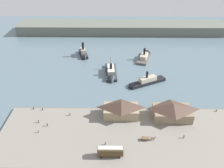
# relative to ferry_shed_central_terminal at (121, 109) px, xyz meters

# --- Properties ---
(ground_plane) EXTENTS (320.00, 320.00, 0.00)m
(ground_plane) POSITION_rel_ferry_shed_central_terminal_xyz_m (2.87, 9.16, -5.17)
(ground_plane) COLOR slate
(quay_promenade) EXTENTS (110.00, 36.00, 1.20)m
(quay_promenade) POSITION_rel_ferry_shed_central_terminal_xyz_m (2.87, -12.84, -4.57)
(quay_promenade) COLOR gray
(quay_promenade) RESTS_ON ground
(seawall_edge) EXTENTS (110.00, 0.80, 1.00)m
(seawall_edge) POSITION_rel_ferry_shed_central_terminal_xyz_m (2.87, 5.56, -4.67)
(seawall_edge) COLOR #666159
(seawall_edge) RESTS_ON ground
(ferry_shed_central_terminal) EXTENTS (16.29, 9.51, 7.82)m
(ferry_shed_central_terminal) POSITION_rel_ferry_shed_central_terminal_xyz_m (0.00, 0.00, 0.00)
(ferry_shed_central_terminal) COLOR #998466
(ferry_shed_central_terminal) RESTS_ON quay_promenade
(ferry_shed_west_terminal) EXTENTS (17.44, 11.14, 7.61)m
(ferry_shed_west_terminal) POSITION_rel_ferry_shed_central_terminal_xyz_m (23.47, -0.98, -0.11)
(ferry_shed_west_terminal) COLOR #847056
(ferry_shed_west_terminal) RESTS_ON quay_promenade
(street_tram) EXTENTS (9.78, 2.88, 4.26)m
(street_tram) POSITION_rel_ferry_shed_central_terminal_xyz_m (-4.51, -24.53, -1.48)
(street_tram) COLOR #4C381E
(street_tram) RESTS_ON quay_promenade
(horse_cart) EXTENTS (6.05, 1.62, 1.87)m
(horse_cart) POSITION_rel_ferry_shed_central_terminal_xyz_m (10.79, -15.93, -3.06)
(horse_cart) COLOR brown
(horse_cart) RESTS_ON quay_promenade
(pedestrian_near_east_shed) EXTENTS (0.44, 0.44, 1.78)m
(pedestrian_near_east_shed) POSITION_rel_ferry_shed_central_terminal_xyz_m (-37.12, -5.64, -3.16)
(pedestrian_near_east_shed) COLOR #4C3D33
(pedestrian_near_east_shed) RESTS_ON quay_promenade
(pedestrian_near_cart) EXTENTS (0.43, 0.43, 1.73)m
(pedestrian_near_cart) POSITION_rel_ferry_shed_central_terminal_xyz_m (25.94, -14.54, -3.19)
(pedestrian_near_cart) COLOR #3D4C42
(pedestrian_near_cart) RESTS_ON quay_promenade
(pedestrian_walking_west) EXTENTS (0.41, 0.41, 1.64)m
(pedestrian_walking_west) POSITION_rel_ferry_shed_central_terminal_xyz_m (-6.64, -18.85, -3.23)
(pedestrian_walking_west) COLOR #3D4C42
(pedestrian_walking_west) RESTS_ON quay_promenade
(pedestrian_at_waters_edge) EXTENTS (0.38, 0.38, 1.55)m
(pedestrian_at_waters_edge) POSITION_rel_ferry_shed_central_terminal_xyz_m (-35.41, -12.11, -3.27)
(pedestrian_at_waters_edge) COLOR #6B5B4C
(pedestrian_at_waters_edge) RESTS_ON quay_promenade
(pedestrian_standing_center) EXTENTS (0.44, 0.44, 1.76)m
(pedestrian_standing_center) POSITION_rel_ferry_shed_central_terminal_xyz_m (-32.67, -7.77, -3.17)
(pedestrian_standing_center) COLOR #4C3D33
(pedestrian_standing_center) RESTS_ON quay_promenade
(pedestrian_by_tram) EXTENTS (0.40, 0.40, 1.64)m
(pedestrian_by_tram) POSITION_rel_ferry_shed_central_terminal_xyz_m (-23.90, -0.19, -3.23)
(pedestrian_by_tram) COLOR #232328
(pedestrian_by_tram) RESTS_ON quay_promenade
(mooring_post_center_west) EXTENTS (0.44, 0.44, 0.90)m
(mooring_post_center_west) POSITION_rel_ferry_shed_central_terminal_xyz_m (-42.38, 4.34, -3.52)
(mooring_post_center_west) COLOR black
(mooring_post_center_west) RESTS_ON quay_promenade
(mooring_post_east) EXTENTS (0.44, 0.44, 0.90)m
(mooring_post_east) POSITION_rel_ferry_shed_central_terminal_xyz_m (-37.73, 3.70, -3.52)
(mooring_post_east) COLOR black
(mooring_post_east) RESTS_ON quay_promenade
(mooring_post_center_east) EXTENTS (0.44, 0.44, 0.90)m
(mooring_post_center_east) POSITION_rel_ferry_shed_central_terminal_xyz_m (45.80, 3.64, -3.52)
(mooring_post_center_east) COLOR black
(mooring_post_center_east) RESTS_ON quay_promenade
(ferry_moored_east) EXTENTS (8.49, 16.40, 11.23)m
(ferry_moored_east) POSITION_rel_ferry_shed_central_terminal_xyz_m (-25.26, 68.09, -3.25)
(ferry_moored_east) COLOR black
(ferry_moored_east) RESTS_ON ground
(ferry_departing_north) EXTENTS (7.81, 23.87, 9.76)m
(ferry_departing_north) POSITION_rel_ferry_shed_central_terminal_xyz_m (-5.24, 39.94, -3.82)
(ferry_departing_north) COLOR #23282D
(ferry_departing_north) RESTS_ON ground
(ferry_outer_harbor) EXTENTS (12.30, 22.26, 10.34)m
(ferry_outer_harbor) POSITION_rel_ferry_shed_central_terminal_xyz_m (18.07, 66.72, -3.99)
(ferry_outer_harbor) COLOR #514C47
(ferry_outer_harbor) RESTS_ON ground
(ferry_mid_harbor) EXTENTS (23.80, 15.12, 9.23)m
(ferry_mid_harbor) POSITION_rel_ferry_shed_central_terminal_xyz_m (13.90, 29.98, -3.70)
(ferry_mid_harbor) COLOR black
(ferry_mid_harbor) RESTS_ON ground
(far_headland) EXTENTS (180.00, 24.00, 8.00)m
(far_headland) POSITION_rel_ferry_shed_central_terminal_xyz_m (2.87, 119.16, -1.17)
(far_headland) COLOR #60665B
(far_headland) RESTS_ON ground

